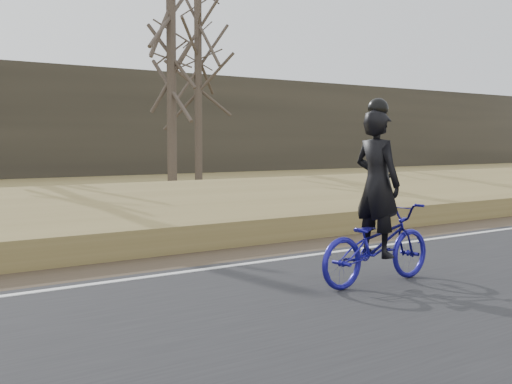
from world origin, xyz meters
TOP-DOWN VIEW (x-y plane):
  - cyclist at (5.59, -1.99)m, footprint 1.94×0.70m
  - bare_tree_right at (12.58, 14.32)m, footprint 0.36×0.36m
  - bare_tree_far_right at (17.08, 19.32)m, footprint 0.36×0.36m

SIDE VIEW (x-z plane):
  - cyclist at x=5.59m, z-range -0.37..2.00m
  - bare_tree_right at x=12.58m, z-range 0.00..8.18m
  - bare_tree_far_right at x=17.08m, z-range 0.00..8.68m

